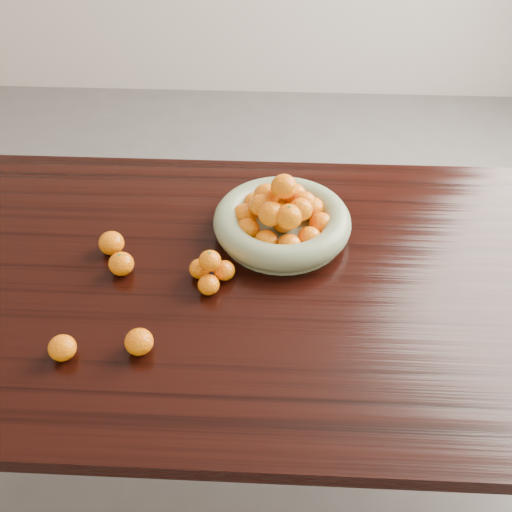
{
  "coord_description": "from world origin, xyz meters",
  "views": [
    {
      "loc": [
        0.09,
        -0.99,
        1.71
      ],
      "look_at": [
        0.05,
        -0.02,
        0.83
      ],
      "focal_mm": 40.0,
      "sensor_mm": 36.0,
      "label": 1
    }
  ],
  "objects_px": {
    "dining_table": "(238,300)",
    "loose_orange_0": "(121,264)",
    "orange_pyramid": "(211,271)",
    "fruit_bowl": "(282,219)"
  },
  "relations": [
    {
      "from": "dining_table",
      "to": "orange_pyramid",
      "type": "height_order",
      "value": "orange_pyramid"
    },
    {
      "from": "dining_table",
      "to": "fruit_bowl",
      "type": "distance_m",
      "value": 0.23
    },
    {
      "from": "orange_pyramid",
      "to": "loose_orange_0",
      "type": "xyz_separation_m",
      "value": [
        -0.22,
        0.02,
        -0.01
      ]
    },
    {
      "from": "fruit_bowl",
      "to": "loose_orange_0",
      "type": "distance_m",
      "value": 0.42
    },
    {
      "from": "dining_table",
      "to": "loose_orange_0",
      "type": "relative_size",
      "value": 32.77
    },
    {
      "from": "fruit_bowl",
      "to": "orange_pyramid",
      "type": "xyz_separation_m",
      "value": [
        -0.16,
        -0.19,
        -0.01
      ]
    },
    {
      "from": "dining_table",
      "to": "orange_pyramid",
      "type": "distance_m",
      "value": 0.14
    },
    {
      "from": "dining_table",
      "to": "orange_pyramid",
      "type": "bearing_deg",
      "value": -154.86
    },
    {
      "from": "loose_orange_0",
      "to": "dining_table",
      "type": "bearing_deg",
      "value": 1.2
    },
    {
      "from": "dining_table",
      "to": "loose_orange_0",
      "type": "height_order",
      "value": "loose_orange_0"
    }
  ]
}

